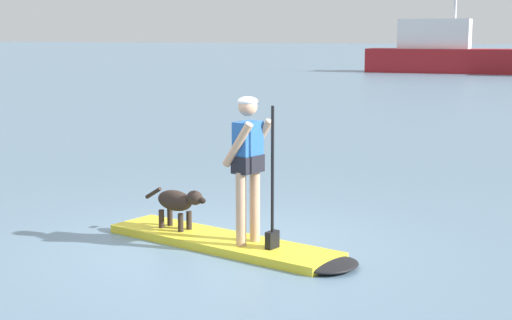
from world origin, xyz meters
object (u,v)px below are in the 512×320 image
object	(u,v)px
person_paddler	(249,159)
moored_boat_port	(442,53)
dog	(178,202)
paddleboard	(236,245)

from	to	relation	value
person_paddler	moored_boat_port	world-z (taller)	moored_boat_port
person_paddler	dog	distance (m)	1.30
paddleboard	moored_boat_port	size ratio (longest dim) A/B	0.33
dog	moored_boat_port	world-z (taller)	moored_boat_port
paddleboard	person_paddler	bearing A→B (deg)	-12.71
paddleboard	dog	world-z (taller)	dog
dog	person_paddler	bearing A→B (deg)	-12.71
person_paddler	dog	world-z (taller)	person_paddler
dog	paddleboard	bearing A→B (deg)	-12.71
paddleboard	moored_boat_port	distance (m)	44.67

